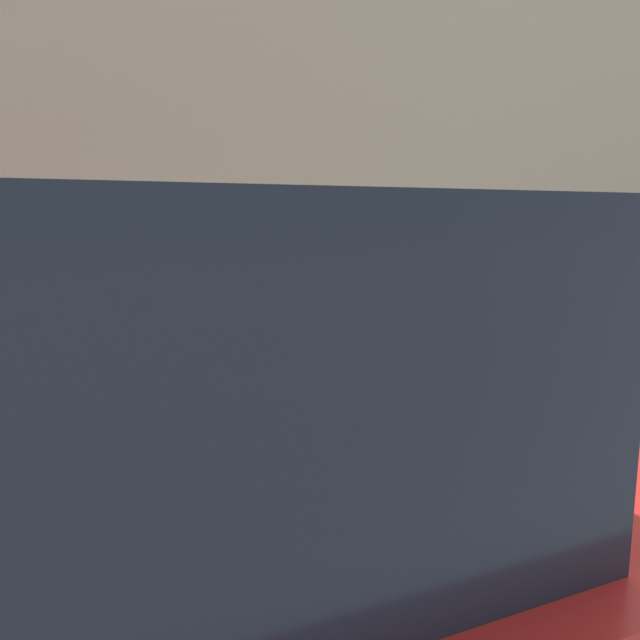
{
  "coord_description": "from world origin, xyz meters",
  "views": [
    {
      "loc": [
        -1.11,
        -1.89,
        1.72
      ],
      "look_at": [
        0.06,
        1.02,
        1.21
      ],
      "focal_mm": 35.0,
      "sensor_mm": 36.0,
      "label": 1
    }
  ],
  "objects": [
    {
      "name": "sidewalk",
      "position": [
        0.0,
        2.2,
        0.06
      ],
      "size": [
        24.0,
        2.8,
        0.11
      ],
      "color": "#ADAAA3",
      "rests_on": "ground_plane"
    },
    {
      "name": "parking_meter",
      "position": [
        0.06,
        1.02,
        1.24
      ],
      "size": [
        0.21,
        0.13,
        1.53
      ],
      "color": "gray",
      "rests_on": "sidewalk"
    },
    {
      "name": "building_facade",
      "position": [
        0.0,
        4.32,
        3.0
      ],
      "size": [
        24.0,
        0.3,
        5.99
      ],
      "color": "tan",
      "rests_on": "ground_plane"
    }
  ]
}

